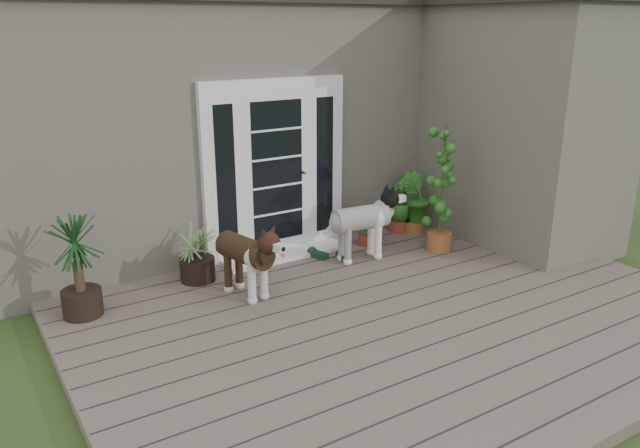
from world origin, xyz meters
TOP-DOWN VIEW (x-y plane):
  - deck at (0.00, 0.40)m, footprint 6.20×4.60m
  - house_main at (0.00, 4.65)m, footprint 7.40×4.00m
  - house_wing at (2.90, 1.50)m, footprint 1.60×2.40m
  - door_unit at (-0.20, 2.60)m, footprint 1.90×0.14m
  - door_step at (-0.20, 2.40)m, footprint 1.60×0.40m
  - brindle_dog at (-1.12, 1.60)m, footprint 0.57×0.95m
  - white_dog at (0.52, 1.82)m, footprint 0.96×0.48m
  - spider_plant at (-1.40, 2.27)m, footprint 0.71×0.71m
  - yucca at (-2.69, 2.04)m, footprint 0.88×0.88m
  - herb_a at (0.91, 2.20)m, footprint 0.55×0.55m
  - herb_b at (1.75, 2.25)m, footprint 0.59×0.59m
  - herb_c at (1.62, 2.40)m, footprint 0.48×0.48m
  - sapling at (1.56, 1.54)m, footprint 0.63×0.63m
  - clog_left at (0.12, 2.14)m, footprint 0.23×0.34m
  - clog_right at (0.35, 1.93)m, footprint 0.21×0.32m

SIDE VIEW (x-z plane):
  - deck at x=0.00m, z-range 0.00..0.12m
  - door_step at x=-0.20m, z-range 0.12..0.17m
  - clog_right at x=0.35m, z-range 0.12..0.21m
  - clog_left at x=0.12m, z-range 0.12..0.21m
  - herb_a at x=0.91m, z-range 0.12..0.63m
  - herb_b at x=1.75m, z-range 0.12..0.75m
  - herb_c at x=1.62m, z-range 0.12..0.76m
  - spider_plant at x=-1.40m, z-range 0.12..0.82m
  - brindle_dog at x=-1.12m, z-range 0.12..0.86m
  - white_dog at x=0.52m, z-range 0.12..0.89m
  - yucca at x=-2.69m, z-range 0.12..1.18m
  - sapling at x=1.56m, z-range 0.12..1.78m
  - door_unit at x=-0.20m, z-range 0.12..2.27m
  - house_main at x=0.00m, z-range 0.00..3.10m
  - house_wing at x=2.90m, z-range 0.00..3.10m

